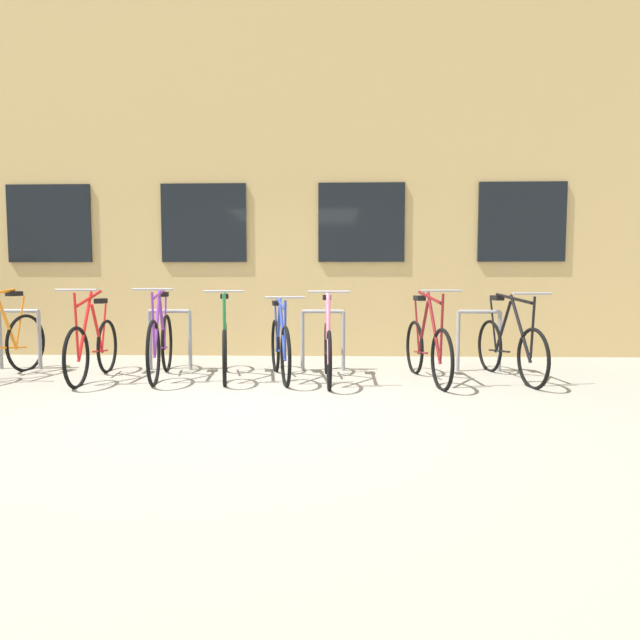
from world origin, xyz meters
TOP-DOWN VIEW (x-y plane):
  - ground_plane at (0.00, 0.00)m, footprint 42.00×42.00m
  - storefront_building at (0.00, 6.14)m, footprint 28.00×5.93m
  - bike_rack at (-0.35, 1.90)m, footprint 6.58×0.05m
  - bicycle_blue at (0.15, 1.37)m, footprint 0.53×1.65m
  - bicycle_pink at (0.73, 1.23)m, footprint 0.44×1.69m
  - bicycle_black at (2.88, 1.40)m, footprint 0.44×1.76m
  - bicycle_maroon at (1.88, 1.24)m, footprint 0.44×1.70m
  - bicycle_red at (-2.05, 1.23)m, footprint 0.44×1.67m
  - bicycle_purple at (-1.29, 1.36)m, footprint 0.45×1.70m
  - bicycle_green at (-0.52, 1.40)m, footprint 0.49×1.62m

SIDE VIEW (x-z plane):
  - ground_plane at x=0.00m, z-range 0.00..0.00m
  - bicycle_green at x=-0.52m, z-range -0.17..0.91m
  - bicycle_pink at x=0.73m, z-range -0.16..0.91m
  - bicycle_blue at x=0.15m, z-range -0.13..0.88m
  - bicycle_black at x=2.88m, z-range -0.15..0.91m
  - bicycle_red at x=-2.05m, z-range -0.17..0.93m
  - bicycle_maroon at x=1.88m, z-range -0.16..0.93m
  - bicycle_purple at x=-1.29m, z-range -0.15..0.95m
  - bike_rack at x=-0.35m, z-range 0.09..0.88m
  - storefront_building at x=0.00m, z-range 0.00..6.42m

